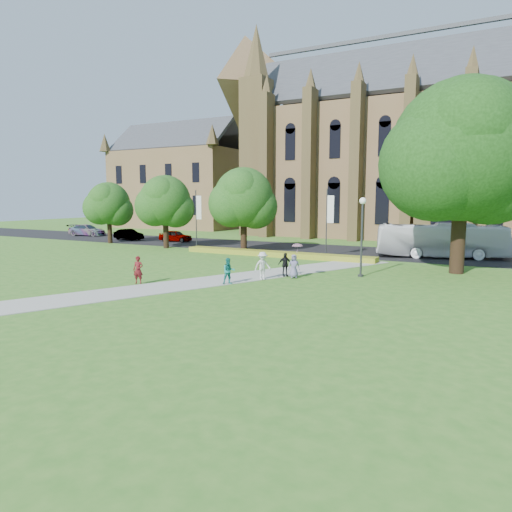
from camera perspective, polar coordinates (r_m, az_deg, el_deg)
The scene contains 23 objects.
ground at distance 28.34m, azimuth -5.51°, elevation -3.36°, with size 160.00×160.00×0.00m, color #347021.
road at distance 46.14m, azimuth 8.37°, elevation 0.77°, with size 160.00×10.00×0.02m, color black.
footpath at distance 29.16m, azimuth -4.42°, elevation -3.00°, with size 3.20×30.00×0.04m, color #B2B2A8.
flower_hedge at distance 40.65m, azimuth 2.46°, elevation 0.26°, with size 18.00×1.40×0.45m, color gold.
cathedral at distance 63.59m, azimuth 23.70°, elevation 13.75°, with size 52.60×18.25×28.00m.
building_west at distance 81.90m, azimuth -9.21°, elevation 10.06°, with size 22.00×14.00×18.30m.
streetlamp at distance 30.77m, azimuth 13.11°, elevation 3.52°, with size 0.44×0.44×5.24m.
large_tree at distance 34.39m, azimuth 24.47°, elevation 11.91°, with size 9.60×9.60×13.20m.
street_tree_0 at distance 48.05m, azimuth -11.29°, elevation 6.78°, with size 5.20×5.20×7.50m.
street_tree_1 at distance 43.34m, azimuth -1.56°, elevation 7.33°, with size 5.60×5.60×8.05m.
street_tree_2 at distance 54.89m, azimuth -17.94°, elevation 6.26°, with size 4.80×4.80×6.95m.
banner_pole_0 at distance 40.66m, azimuth 8.97°, elevation 4.65°, with size 0.70×0.10×6.00m.
banner_pole_1 at distance 47.14m, azimuth -7.38°, elevation 5.05°, with size 0.70×0.10×6.00m.
tour_coach at distance 42.66m, azimuth 22.09°, elevation 1.81°, with size 2.53×10.81×3.01m, color white.
car_0 at distance 54.76m, azimuth -10.04°, elevation 2.49°, with size 1.59×3.94×1.34m, color gray.
car_1 at distance 58.26m, azimuth -15.64°, elevation 2.60°, with size 1.40×4.02×1.33m, color gray.
car_2 at distance 66.38m, azimuth -20.37°, elevation 3.05°, with size 2.12×5.21×1.51m, color gray.
pedestrian_0 at distance 28.54m, azimuth -14.52°, elevation -1.69°, with size 0.61×0.40×1.68m, color maroon.
pedestrian_1 at distance 27.56m, azimuth -3.43°, elevation -1.88°, with size 0.77×0.60×1.59m, color #197D75.
pedestrian_2 at distance 28.99m, azimuth 0.83°, elevation -1.22°, with size 1.15×0.66×1.77m, color silver.
pedestrian_3 at distance 30.29m, azimuth 3.64°, elevation -1.06°, with size 0.92×0.38×1.57m, color black.
pedestrian_4 at distance 29.80m, azimuth 4.76°, elevation -1.25°, with size 0.75×0.49×1.53m, color slate.
parasol at distance 29.68m, azimuth 5.18°, elevation 0.80°, with size 0.71×0.71×0.62m, color pink.
Camera 1 is at (15.45, -23.16, 5.27)m, focal length 32.00 mm.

